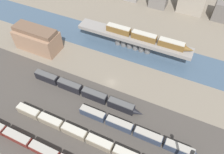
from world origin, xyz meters
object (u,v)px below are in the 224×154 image
object	(u,v)px
train_yard_mid	(90,139)
warehouse_building	(37,39)
train_on_bridge	(147,37)
train_yard_near	(34,146)
train_yard_far	(136,131)
train_yard_outer	(84,92)

from	to	relation	value
train_yard_mid	warehouse_building	bearing A→B (deg)	144.75
train_on_bridge	warehouse_building	bearing A→B (deg)	-158.45
warehouse_building	train_yard_near	bearing A→B (deg)	-54.58
train_yard_far	warehouse_building	distance (m)	66.14
train_yard_near	train_yard_far	world-z (taller)	train_yard_far
train_yard_outer	warehouse_building	size ratio (longest dim) A/B	2.29
train_yard_far	train_on_bridge	bearing A→B (deg)	104.94
train_yard_near	train_yard_far	size ratio (longest dim) A/B	1.53
train_yard_near	train_yard_mid	bearing A→B (deg)	32.78
train_on_bridge	train_yard_mid	size ratio (longest dim) A/B	0.67
train_on_bridge	warehouse_building	world-z (taller)	warehouse_building
train_on_bridge	train_yard_near	distance (m)	66.69
train_on_bridge	warehouse_building	xyz separation A→B (m)	(-49.81, -19.67, -3.37)
train_yard_outer	train_on_bridge	bearing A→B (deg)	68.40
train_yard_mid	train_yard_outer	world-z (taller)	train_yard_outer
train_on_bridge	warehouse_building	size ratio (longest dim) A/B	1.95
train_yard_mid	train_yard_far	xyz separation A→B (m)	(14.01, 9.48, 0.09)
train_on_bridge	train_yard_outer	size ratio (longest dim) A/B	0.85
train_yard_far	warehouse_building	size ratio (longest dim) A/B	2.16
train_on_bridge	train_yard_mid	bearing A→B (deg)	-92.52
train_yard_near	warehouse_building	bearing A→B (deg)	125.42
train_yard_near	train_yard_outer	distance (m)	27.91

